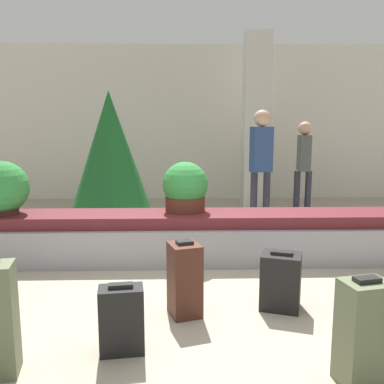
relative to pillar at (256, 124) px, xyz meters
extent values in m
plane|color=#9E937F|center=(-1.24, -4.26, -1.60)|extent=(18.00, 18.00, 0.00)
cube|color=beige|center=(-1.24, 1.26, 0.00)|extent=(18.00, 0.06, 3.20)
cube|color=gray|center=(-1.24, -2.87, -1.38)|extent=(7.86, 0.76, 0.43)
cube|color=#5B1E23|center=(-1.24, -2.87, -1.10)|extent=(7.55, 0.60, 0.14)
cube|color=beige|center=(0.00, 0.00, 0.00)|extent=(0.46, 0.46, 3.20)
cube|color=#472319|center=(-1.34, -4.36, -1.29)|extent=(0.32, 0.34, 0.63)
cube|color=black|center=(-1.34, -4.36, -0.96)|extent=(0.16, 0.13, 0.03)
cube|color=#5B6647|center=(-0.23, -5.37, -1.26)|extent=(0.33, 0.29, 0.68)
cube|color=black|center=(-0.23, -5.37, -0.91)|extent=(0.17, 0.11, 0.03)
cube|color=black|center=(-1.80, -4.95, -1.36)|extent=(0.34, 0.24, 0.49)
cube|color=black|center=(-1.80, -4.95, -1.10)|extent=(0.18, 0.09, 0.03)
cube|color=black|center=(-0.49, -4.25, -1.35)|extent=(0.41, 0.37, 0.50)
cube|color=black|center=(-0.49, -4.25, -1.09)|extent=(0.21, 0.15, 0.03)
cylinder|color=#4C2319|center=(-1.32, -2.77, -0.94)|extent=(0.48, 0.48, 0.18)
sphere|color=#2D7F38|center=(-1.32, -2.77, -0.70)|extent=(0.55, 0.55, 0.55)
cylinder|color=#381914|center=(-3.44, -2.90, -0.95)|extent=(0.34, 0.34, 0.15)
sphere|color=#2D7F38|center=(-3.44, -2.90, -0.71)|extent=(0.61, 0.61, 0.61)
cylinder|color=#282833|center=(-0.23, -1.28, -1.16)|extent=(0.11, 0.11, 0.87)
cylinder|color=#282833|center=(-0.03, -1.28, -1.16)|extent=(0.11, 0.11, 0.87)
cube|color=navy|center=(-0.13, -1.28, -0.38)|extent=(0.36, 0.27, 0.69)
sphere|color=tan|center=(-0.13, -1.28, 0.09)|extent=(0.25, 0.25, 0.25)
cylinder|color=#282833|center=(0.68, -0.44, -1.21)|extent=(0.11, 0.11, 0.79)
cylinder|color=#282833|center=(0.88, -0.44, -1.21)|extent=(0.11, 0.11, 0.79)
cube|color=#474C47|center=(0.78, -0.44, -0.50)|extent=(0.19, 0.33, 0.62)
sphere|color=tan|center=(0.78, -0.44, -0.07)|extent=(0.23, 0.23, 0.23)
cylinder|color=#4C331E|center=(-2.43, -1.40, -1.51)|extent=(0.16, 0.16, 0.18)
cone|color=#195623|center=(-2.43, -1.40, -0.46)|extent=(1.30, 1.30, 1.92)
camera|label=1|loc=(-1.38, -7.83, 0.06)|focal=40.00mm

